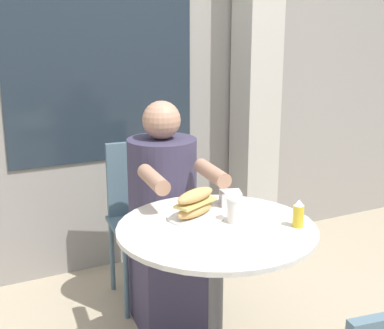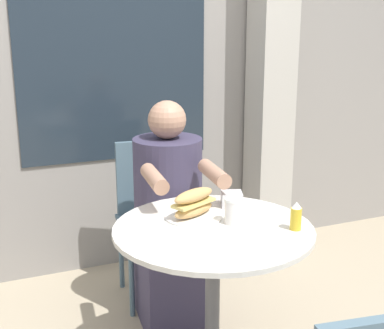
{
  "view_description": "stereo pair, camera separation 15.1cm",
  "coord_description": "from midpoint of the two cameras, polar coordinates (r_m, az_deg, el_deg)",
  "views": [
    {
      "loc": [
        -0.97,
        -1.71,
        1.52
      ],
      "look_at": [
        0.0,
        0.22,
        0.94
      ],
      "focal_mm": 50.0,
      "sensor_mm": 36.0,
      "label": 1
    },
    {
      "loc": [
        -0.83,
        -1.77,
        1.52
      ],
      "look_at": [
        0.0,
        0.22,
        0.94
      ],
      "focal_mm": 50.0,
      "sensor_mm": 36.0,
      "label": 2
    }
  ],
  "objects": [
    {
      "name": "seated_diner",
      "position": [
        2.7,
        -0.73,
        -7.08
      ],
      "size": [
        0.39,
        0.63,
        1.15
      ],
      "rotation": [
        0.0,
        0.0,
        3.04
      ],
      "color": "#38334C",
      "rests_on": "ground_plane"
    },
    {
      "name": "napkin_box",
      "position": [
        2.34,
        6.1,
        -3.69
      ],
      "size": [
        0.12,
        0.12,
        0.06
      ],
      "rotation": [
        0.0,
        0.0,
        -0.37
      ],
      "color": "silver",
      "rests_on": "cafe_table"
    },
    {
      "name": "sandwich_on_plate",
      "position": [
        2.18,
        2.16,
        -4.45
      ],
      "size": [
        0.23,
        0.23,
        0.12
      ],
      "rotation": [
        0.0,
        0.0,
        0.42
      ],
      "color": "white",
      "rests_on": "cafe_table"
    },
    {
      "name": "diner_chair",
      "position": [
        3.0,
        -2.99,
        -4.29
      ],
      "size": [
        0.42,
        0.42,
        0.87
      ],
      "rotation": [
        0.0,
        0.0,
        3.04
      ],
      "color": "slate",
      "rests_on": "ground_plane"
    },
    {
      "name": "lattice_pillar",
      "position": [
        3.5,
        9.69,
        9.71
      ],
      "size": [
        0.24,
        0.24,
        2.4
      ],
      "color": "#B2ADA3",
      "rests_on": "ground_plane"
    },
    {
      "name": "drink_cup",
      "position": [
        2.13,
        6.35,
        -4.97
      ],
      "size": [
        0.06,
        0.06,
        0.1
      ],
      "color": "silver",
      "rests_on": "cafe_table"
    },
    {
      "name": "cafe_table",
      "position": [
        2.19,
        4.24,
        -11.36
      ],
      "size": [
        0.79,
        0.79,
        0.74
      ],
      "color": "beige",
      "rests_on": "ground_plane"
    },
    {
      "name": "condiment_bottle",
      "position": [
        2.12,
        13.06,
        -5.42
      ],
      "size": [
        0.04,
        0.04,
        0.11
      ],
      "color": "gold",
      "rests_on": "cafe_table"
    },
    {
      "name": "storefront_wall",
      "position": [
        3.25,
        -6.83,
        12.95
      ],
      "size": [
        8.0,
        0.09,
        2.8
      ],
      "color": "gray",
      "rests_on": "ground_plane"
    }
  ]
}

